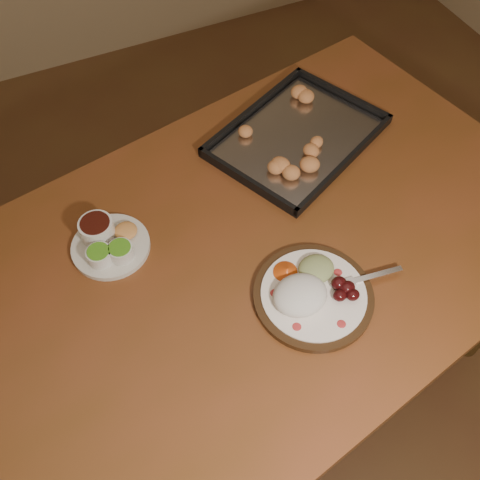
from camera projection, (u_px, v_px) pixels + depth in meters
name	position (u px, v px, depth m)	size (l,w,h in m)	color
ground	(253.00, 401.00, 1.75)	(4.00, 4.00, 0.00)	brown
dining_table	(247.00, 273.00, 1.27)	(1.65, 1.18, 0.75)	brown
dinner_plate	(311.00, 292.00, 1.11)	(0.33, 0.25, 0.06)	#311D0D
condiment_saucer	(107.00, 242.00, 1.18)	(0.17, 0.17, 0.06)	beige
baking_tray	(297.00, 136.00, 1.38)	(0.51, 0.46, 0.04)	black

